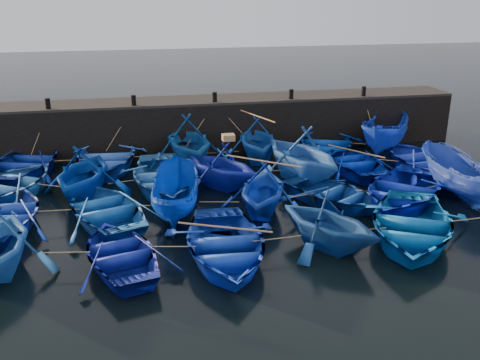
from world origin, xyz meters
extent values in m
plane|color=black|center=(0.00, 0.00, 0.00)|extent=(120.00, 120.00, 0.00)
cube|color=black|center=(0.00, 10.50, 1.25)|extent=(26.00, 2.50, 2.50)
cube|color=black|center=(0.00, 10.50, 2.56)|extent=(26.00, 2.50, 0.12)
cylinder|color=black|center=(-8.00, 9.60, 2.87)|extent=(0.24, 0.24, 0.50)
cylinder|color=black|center=(-4.00, 9.60, 2.87)|extent=(0.24, 0.24, 0.50)
cylinder|color=black|center=(0.00, 9.60, 2.87)|extent=(0.24, 0.24, 0.50)
cylinder|color=black|center=(4.00, 9.60, 2.87)|extent=(0.24, 0.24, 0.50)
cylinder|color=black|center=(8.00, 9.60, 2.87)|extent=(0.24, 0.24, 0.50)
imported|color=navy|center=(-8.96, 7.85, 0.56)|extent=(5.24, 6.26, 1.12)
imported|color=blue|center=(-5.48, 7.80, 0.60)|extent=(4.56, 6.09, 1.20)
imported|color=navy|center=(-1.61, 7.65, 1.23)|extent=(4.47, 5.05, 2.46)
imported|color=#124DB4|center=(1.75, 7.67, 1.11)|extent=(4.01, 4.54, 2.22)
imported|color=navy|center=(5.46, 8.06, 0.59)|extent=(5.82, 6.73, 1.17)
imported|color=#1537BA|center=(8.46, 7.60, 1.02)|extent=(4.79, 5.39, 2.04)
imported|color=#2861A2|center=(-9.22, 4.93, 0.55)|extent=(5.96, 6.48, 1.10)
imported|color=navy|center=(-6.17, 4.25, 1.13)|extent=(4.69, 5.11, 2.26)
imported|color=blue|center=(-2.96, 4.53, 0.60)|extent=(4.30, 5.88, 1.19)
imported|color=#0D1C90|center=(-0.56, 4.34, 1.03)|extent=(5.06, 5.17, 2.07)
imported|color=blue|center=(3.01, 4.48, 1.28)|extent=(5.53, 5.96, 2.57)
imported|color=#001F9E|center=(5.84, 5.23, 0.47)|extent=(3.41, 4.66, 0.94)
imported|color=#1328AA|center=(8.95, 4.41, 0.58)|extent=(4.57, 5.97, 1.15)
imported|color=navy|center=(-8.73, 1.83, 0.52)|extent=(4.01, 5.32, 1.04)
imported|color=#124E9E|center=(-5.27, 1.73, 0.52)|extent=(5.03, 5.90, 1.04)
imported|color=#002A8F|center=(-2.78, 1.56, 0.87)|extent=(2.35, 4.69, 1.74)
imported|color=#0B32A6|center=(0.47, 1.26, 1.03)|extent=(4.53, 4.85, 2.06)
imported|color=navy|center=(3.44, 1.55, 0.47)|extent=(5.16, 5.55, 0.94)
imported|color=#051A92|center=(6.11, 1.16, 0.59)|extent=(6.81, 6.93, 1.18)
imported|color=navy|center=(8.55, 1.34, 0.90)|extent=(1.90, 4.71, 1.80)
imported|color=navy|center=(-4.72, -1.75, 0.44)|extent=(4.01, 4.90, 0.89)
imported|color=#1034B6|center=(-1.55, -2.03, 0.54)|extent=(4.03, 5.43, 1.09)
imported|color=navy|center=(1.87, -1.95, 0.98)|extent=(4.74, 4.88, 1.96)
imported|color=#034F91|center=(4.79, -1.94, 0.59)|extent=(6.26, 6.92, 1.18)
cube|color=#997043|center=(-0.26, 4.34, 2.20)|extent=(0.51, 0.44, 0.26)
cylinder|color=tan|center=(-7.22, 7.82, 0.55)|extent=(1.68, 0.08, 0.04)
cylinder|color=tan|center=(-3.54, 7.73, 0.55)|extent=(2.08, 0.18, 0.04)
cylinder|color=tan|center=(0.07, 7.66, 0.55)|extent=(1.56, 0.05, 0.04)
cylinder|color=tan|center=(3.61, 7.87, 0.55)|extent=(1.92, 0.43, 0.04)
cylinder|color=tan|center=(6.96, 7.83, 0.55)|extent=(1.21, 0.50, 0.04)
cylinder|color=tan|center=(-7.70, 4.59, 0.55)|extent=(1.27, 0.72, 0.04)
cylinder|color=tan|center=(-4.57, 4.39, 0.55)|extent=(1.42, 0.32, 0.04)
cylinder|color=tan|center=(-1.76, 4.44, 0.55)|extent=(0.62, 0.22, 0.04)
cylinder|color=tan|center=(1.23, 4.41, 0.55)|extent=(1.77, 0.18, 0.04)
cylinder|color=tan|center=(4.42, 4.85, 0.55)|extent=(1.05, 0.77, 0.04)
cylinder|color=tan|center=(7.40, 4.82, 0.55)|extent=(1.34, 0.85, 0.04)
cylinder|color=tan|center=(-7.00, 1.78, 0.55)|extent=(1.66, 0.13, 0.04)
cylinder|color=tan|center=(-4.02, 1.64, 0.55)|extent=(0.70, 0.21, 0.04)
cylinder|color=tan|center=(-1.15, 1.41, 0.55)|extent=(1.45, 0.34, 0.04)
cylinder|color=tan|center=(1.95, 1.40, 0.55)|extent=(1.18, 0.32, 0.04)
cylinder|color=tan|center=(4.78, 1.35, 0.55)|extent=(0.88, 0.42, 0.04)
cylinder|color=tan|center=(7.33, 1.25, 0.55)|extent=(0.65, 0.22, 0.04)
cylinder|color=tan|center=(-6.47, -1.61, 0.55)|extent=(1.71, 0.32, 0.04)
cylinder|color=tan|center=(-3.14, -1.89, 0.55)|extent=(1.37, 0.32, 0.04)
cylinder|color=tan|center=(0.16, -1.99, 0.55)|extent=(1.63, 0.12, 0.04)
cylinder|color=tan|center=(3.33, -1.94, 0.55)|extent=(1.12, 0.05, 0.04)
cylinder|color=tan|center=(7.21, -1.85, 0.55)|extent=(3.04, 0.21, 0.04)
cylinder|color=tan|center=(-8.48, 9.27, 1.58)|extent=(1.00, 0.50, 2.09)
cylinder|color=tan|center=(-4.74, 9.25, 1.58)|extent=(1.52, 0.54, 2.09)
cylinder|color=tan|center=(-0.80, 9.18, 1.58)|extent=(1.65, 0.69, 2.09)
cylinder|color=tan|center=(0.87, 9.19, 1.58)|extent=(1.79, 0.67, 2.09)
cylinder|color=tan|center=(4.73, 9.38, 1.58)|extent=(1.50, 0.28, 2.09)
cylinder|color=tan|center=(8.23, 9.15, 1.58)|extent=(0.51, 0.75, 2.08)
cylinder|color=#99724C|center=(1.75, 7.67, 2.25)|extent=(1.08, 2.84, 0.06)
cylinder|color=#99724C|center=(5.84, 5.23, 0.97)|extent=(1.77, 2.49, 0.06)
cylinder|color=#99724C|center=(0.47, 1.26, 2.09)|extent=(2.34, 1.97, 0.06)
cylinder|color=#99724C|center=(-1.55, -2.03, 1.12)|extent=(2.74, 1.32, 0.06)
camera|label=1|loc=(-4.06, -16.75, 8.04)|focal=40.00mm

